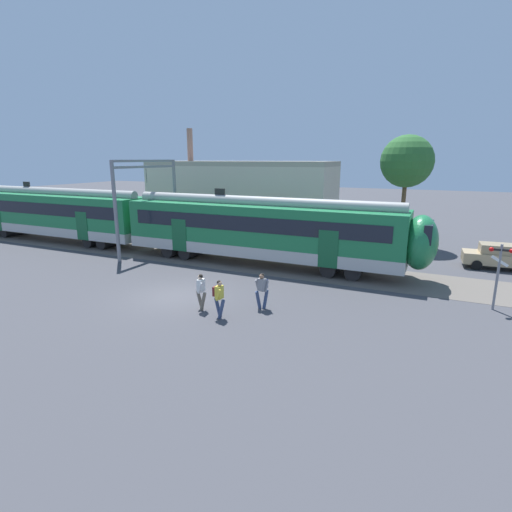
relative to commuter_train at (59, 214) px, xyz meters
The scene contains 11 objects.
ground_plane 18.38m from the commuter_train, 23.74° to the right, with size 160.00×160.00×0.00m, color #424247.
track_bed 7.17m from the commuter_train, ahead, with size 80.00×4.40×0.01m, color #605951.
commuter_train is the anchor object (origin of this frame).
pedestrian_white 20.67m from the commuter_train, 23.85° to the right, with size 0.64×0.53×1.67m.
pedestrian_yellow 21.93m from the commuter_train, 23.70° to the right, with size 0.63×0.54×1.67m.
pedestrian_grey 22.45m from the commuter_train, 18.38° to the right, with size 0.63×0.59×1.67m.
parked_car_tan 32.12m from the commuter_train, ahead, with size 4.08×1.92×1.54m.
catenary_gantry 9.44m from the commuter_train, ahead, with size 0.24×6.64×6.53m.
crossing_signal 30.86m from the commuter_train, ahead, with size 0.96×0.21×3.00m.
background_building 14.81m from the commuter_train, 34.25° to the left, with size 16.25×5.00×9.20m.
street_tree_right 27.71m from the commuter_train, 21.42° to the left, with size 3.89×3.89×8.36m.
Camera 1 is at (11.47, -15.23, 6.59)m, focal length 28.00 mm.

